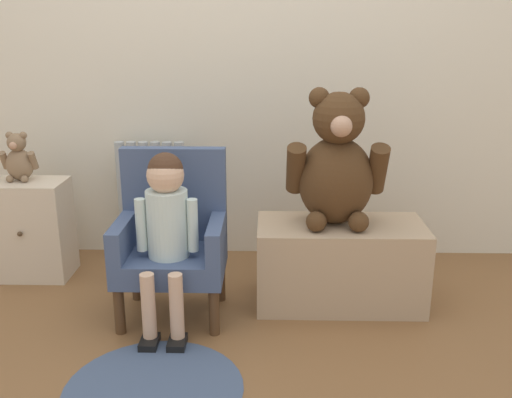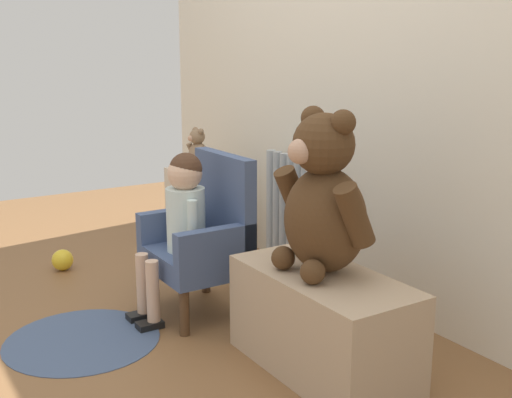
{
  "view_description": "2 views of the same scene",
  "coord_description": "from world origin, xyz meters",
  "views": [
    {
      "loc": [
        0.17,
        -1.81,
        1.21
      ],
      "look_at": [
        0.11,
        0.48,
        0.51
      ],
      "focal_mm": 40.0,
      "sensor_mm": 36.0,
      "label": 1
    },
    {
      "loc": [
        2.2,
        -0.81,
        1.17
      ],
      "look_at": [
        0.15,
        0.48,
        0.6
      ],
      "focal_mm": 45.0,
      "sensor_mm": 36.0,
      "label": 2
    }
  ],
  "objects": [
    {
      "name": "toy_ball",
      "position": [
        -1.13,
        0.06,
        0.06
      ],
      "size": [
        0.11,
        0.11,
        0.11
      ],
      "primitive_type": "sphere",
      "color": "gold",
      "rests_on": "ground_plane"
    },
    {
      "name": "ground_plane",
      "position": [
        0.0,
        0.0,
        0.0
      ],
      "size": [
        6.0,
        6.0,
        0.0
      ],
      "primitive_type": "plane",
      "color": "brown"
    },
    {
      "name": "child_armchair",
      "position": [
        -0.25,
        0.46,
        0.34
      ],
      "size": [
        0.45,
        0.37,
        0.71
      ],
      "color": "#41537A",
      "rests_on": "ground_plane"
    },
    {
      "name": "radiator",
      "position": [
        -0.45,
        1.05,
        0.32
      ],
      "size": [
        0.37,
        0.05,
        0.64
      ],
      "color": "#A4AEB5",
      "rests_on": "ground_plane"
    },
    {
      "name": "floor_rug",
      "position": [
        -0.23,
        -0.12,
        0.0
      ],
      "size": [
        0.63,
        0.63,
        0.01
      ],
      "primitive_type": "cylinder",
      "color": "#425474",
      "rests_on": "ground_plane"
    },
    {
      "name": "child_figure",
      "position": [
        -0.25,
        0.34,
        0.48
      ],
      "size": [
        0.25,
        0.35,
        0.73
      ],
      "color": "silver",
      "rests_on": "ground_plane"
    },
    {
      "name": "large_teddy_bear",
      "position": [
        0.46,
        0.57,
        0.64
      ],
      "size": [
        0.43,
        0.3,
        0.59
      ],
      "color": "#492F19",
      "rests_on": "low_bench"
    },
    {
      "name": "small_teddy_bear",
      "position": [
        -1.04,
        0.84,
        0.59
      ],
      "size": [
        0.17,
        0.12,
        0.24
      ],
      "color": "#85694E",
      "rests_on": "small_dresser"
    },
    {
      "name": "small_dresser",
      "position": [
        -1.01,
        0.81,
        0.24
      ],
      "size": [
        0.37,
        0.27,
        0.49
      ],
      "color": "beige",
      "rests_on": "ground_plane"
    },
    {
      "name": "back_wall",
      "position": [
        0.0,
        1.18,
        1.2
      ],
      "size": [
        3.8,
        0.05,
        2.4
      ],
      "primitive_type": "cube",
      "color": "silver",
      "rests_on": "ground_plane"
    },
    {
      "name": "low_bench",
      "position": [
        0.49,
        0.55,
        0.19
      ],
      "size": [
        0.74,
        0.36,
        0.38
      ],
      "primitive_type": "cube",
      "color": "tan",
      "rests_on": "ground_plane"
    }
  ]
}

